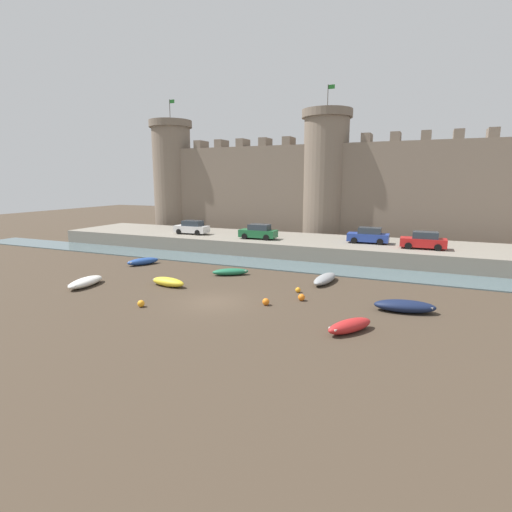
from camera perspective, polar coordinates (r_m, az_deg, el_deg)
ground_plane at (r=26.88m, az=-6.17°, el=-6.57°), size 160.00×160.00×0.00m
water_channel at (r=38.02m, az=3.27°, el=-1.27°), size 80.00×4.50×0.10m
quay_road at (r=44.64m, az=6.50°, el=1.46°), size 59.65×10.00×1.58m
castle at (r=53.66m, az=9.82°, el=10.03°), size 54.04×6.39×19.70m
rowboat_midflat_left at (r=26.34m, az=20.49°, el=-6.69°), size 3.82×1.93×0.75m
rowboat_foreground_left at (r=33.17m, az=-23.17°, el=-3.41°), size 1.70×3.62×0.67m
rowboat_midflat_centre at (r=34.10m, az=-3.66°, el=-2.24°), size 3.10×2.45×0.58m
rowboat_foreground_right at (r=39.67m, az=-15.84°, el=-0.72°), size 2.37×3.20×0.66m
rowboat_near_channel_right at (r=31.93m, az=9.82°, el=-3.21°), size 1.57×3.85×0.67m
rowboat_midflat_right at (r=22.14m, az=13.26°, el=-9.65°), size 2.44×3.00×0.71m
rowboat_foreground_centre at (r=31.27m, az=-12.46°, el=-3.60°), size 3.10×1.39×0.67m
mooring_buoy_near_shore at (r=27.14m, az=6.51°, el=-5.89°), size 0.47×0.47×0.47m
mooring_buoy_near_channel at (r=26.72m, az=-16.10°, el=-6.55°), size 0.45×0.45×0.45m
mooring_buoy_off_centre at (r=29.05m, az=6.02°, el=-4.84°), size 0.38×0.38×0.38m
mooring_buoy_mid_mud at (r=26.04m, az=1.42°, el=-6.56°), size 0.46×0.46×0.46m
car_quay_centre_west at (r=42.65m, az=15.77°, el=2.82°), size 4.14×1.96×1.62m
car_quay_west at (r=48.64m, az=-9.15°, el=4.03°), size 4.14×1.96×1.62m
car_quay_east at (r=44.04m, az=0.35°, el=3.47°), size 4.14×1.96×1.62m
car_quay_centre_east at (r=40.87m, az=22.84°, el=2.04°), size 4.14×1.96×1.62m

